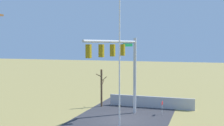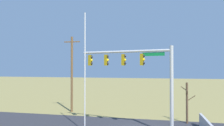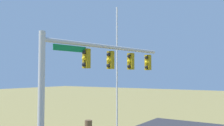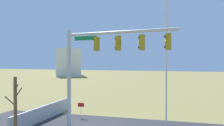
{
  "view_description": "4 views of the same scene",
  "coord_description": "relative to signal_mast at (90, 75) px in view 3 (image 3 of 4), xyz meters",
  "views": [
    {
      "loc": [
        -22.78,
        -6.59,
        6.36
      ],
      "look_at": [
        -2.46,
        0.04,
        4.93
      ],
      "focal_mm": 45.69,
      "sensor_mm": 36.0,
      "label": 1
    },
    {
      "loc": [
        1.37,
        -17.4,
        5.27
      ],
      "look_at": [
        -2.47,
        0.53,
        5.59
      ],
      "focal_mm": 33.83,
      "sensor_mm": 36.0,
      "label": 2
    },
    {
      "loc": [
        9.25,
        7.48,
        5.0
      ],
      "look_at": [
        -2.23,
        -0.1,
        5.75
      ],
      "focal_mm": 38.52,
      "sensor_mm": 36.0,
      "label": 3
    },
    {
      "loc": [
        -5.51,
        15.76,
        4.9
      ],
      "look_at": [
        -1.26,
        1.17,
        4.6
      ],
      "focal_mm": 39.88,
      "sensor_mm": 36.0,
      "label": 4
    }
  ],
  "objects": [
    {
      "name": "signal_mast",
      "position": [
        0.0,
        0.0,
        0.0
      ],
      "size": [
        7.87,
        1.96,
        6.91
      ],
      "color": "#B2B5BA",
      "rests_on": "ground_plane"
    },
    {
      "name": "flagpole",
      "position": [
        -4.3,
        -1.14,
        -0.21
      ],
      "size": [
        0.1,
        0.1,
        9.69
      ],
      "primitive_type": "cylinder",
      "color": "silver",
      "rests_on": "ground_plane"
    }
  ]
}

